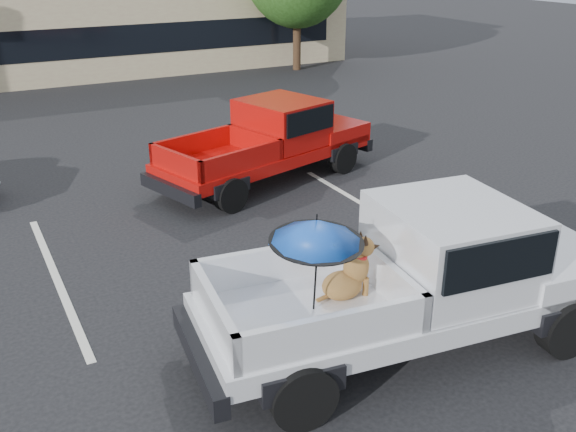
% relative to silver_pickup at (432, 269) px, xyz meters
% --- Properties ---
extents(ground, '(90.00, 90.00, 0.00)m').
position_rel_silver_pickup_xyz_m(ground, '(-1.05, 2.03, -1.05)').
color(ground, black).
rests_on(ground, ground).
extents(stripe_left, '(0.12, 5.00, 0.01)m').
position_rel_silver_pickup_xyz_m(stripe_left, '(-4.05, 4.03, -1.05)').
color(stripe_left, silver).
rests_on(stripe_left, ground).
extents(stripe_right, '(0.12, 5.00, 0.01)m').
position_rel_silver_pickup_xyz_m(stripe_right, '(1.95, 4.03, -1.05)').
color(stripe_right, silver).
rests_on(stripe_right, ground).
extents(silver_pickup, '(5.88, 2.62, 2.06)m').
position_rel_silver_pickup_xyz_m(silver_pickup, '(0.00, 0.00, 0.00)').
color(silver_pickup, black).
rests_on(silver_pickup, ground).
extents(red_pickup, '(5.52, 3.20, 1.72)m').
position_rel_silver_pickup_xyz_m(red_pickup, '(1.19, 6.63, -0.11)').
color(red_pickup, black).
rests_on(red_pickup, ground).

